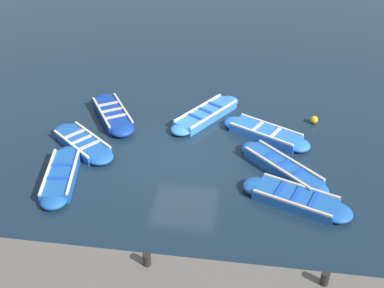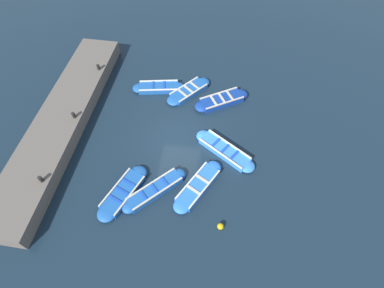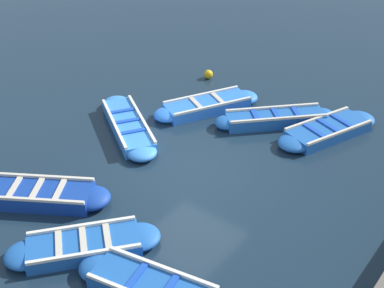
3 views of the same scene
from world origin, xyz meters
name	(u,v)px [view 3 (image 3 of 3)]	position (x,y,z in m)	size (l,w,h in m)	color
ground_plane	(192,170)	(0.00, 0.00, 0.00)	(120.00, 120.00, 0.00)	#162838
boat_near_quay	(38,195)	(2.21, 3.35, 0.19)	(3.57, 2.70, 0.44)	navy
boat_stern_in	(275,119)	(-0.55, -3.49, 0.18)	(3.13, 3.20, 0.42)	#1E59AD
boat_tucked	(207,106)	(1.60, -2.91, 0.17)	(2.44, 3.59, 0.41)	blue
boat_drifting	(328,131)	(-2.12, -3.85, 0.16)	(2.16, 3.64, 0.38)	#1E59AD
boat_broadside	(128,126)	(2.76, -0.47, 0.17)	(3.76, 2.84, 0.39)	#3884E0
boat_outer_right	(84,246)	(0.02, 3.88, 0.16)	(2.87, 3.22, 0.37)	#1E59AD
boat_alongside	(153,288)	(-1.99, 3.89, 0.17)	(3.54, 1.49, 0.40)	#1E59AD
buoy_orange_near	(208,74)	(2.96, -4.86, 0.16)	(0.32, 0.32, 0.32)	#EAB214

